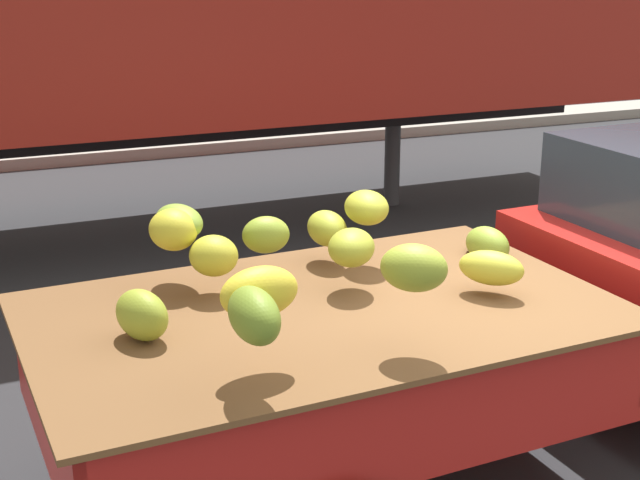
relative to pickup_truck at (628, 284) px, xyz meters
name	(u,v)px	position (x,y,z in m)	size (l,w,h in m)	color
ground	(520,450)	(-0.79, -0.13, -0.89)	(220.00, 220.00, 0.00)	#28282B
curb_strip	(165,147)	(-0.79, 8.84, -0.81)	(80.00, 0.80, 0.16)	gray
pickup_truck	(628,284)	(0.00, 0.00, 0.00)	(5.27, 2.01, 1.70)	#B21E19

